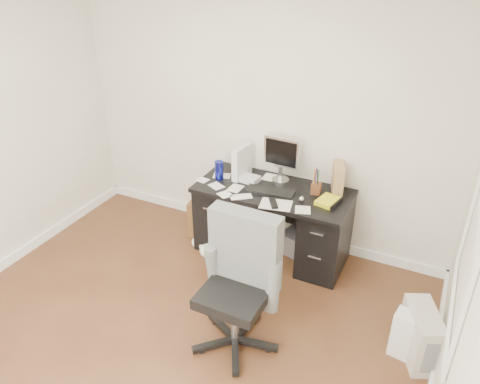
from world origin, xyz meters
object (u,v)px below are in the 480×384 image
object	(u,v)px
keyboard	(270,191)
office_chair	(235,288)
wicker_basket	(212,215)
lcd_monitor	(281,159)
pc_tower	(421,335)
desk	(272,220)

from	to	relation	value
keyboard	office_chair	world-z (taller)	office_chair
keyboard	wicker_basket	size ratio (longest dim) A/B	1.11
lcd_monitor	pc_tower	distance (m)	1.99
desk	keyboard	xyz separation A→B (m)	(-0.00, -0.07, 0.36)
office_chair	wicker_basket	bearing A→B (deg)	125.84
office_chair	pc_tower	size ratio (longest dim) A/B	2.56
office_chair	pc_tower	world-z (taller)	office_chair
desk	keyboard	distance (m)	0.37
pc_tower	wicker_basket	bearing A→B (deg)	135.44
lcd_monitor	office_chair	xyz separation A→B (m)	(0.22, -1.47, -0.41)
desk	lcd_monitor	xyz separation A→B (m)	(-0.01, 0.20, 0.58)
pc_tower	wicker_basket	xyz separation A→B (m)	(-2.30, 0.87, -0.02)
wicker_basket	pc_tower	bearing A→B (deg)	-20.72
lcd_monitor	wicker_basket	size ratio (longest dim) A/B	1.13
keyboard	office_chair	size ratio (longest dim) A/B	0.40
desk	lcd_monitor	world-z (taller)	lcd_monitor
desk	wicker_basket	size ratio (longest dim) A/B	3.65
wicker_basket	desk	bearing A→B (deg)	-7.08
lcd_monitor	keyboard	distance (m)	0.35
office_chair	lcd_monitor	bearing A→B (deg)	99.20
keyboard	desk	bearing A→B (deg)	82.32
pc_tower	keyboard	bearing A→B (deg)	131.81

